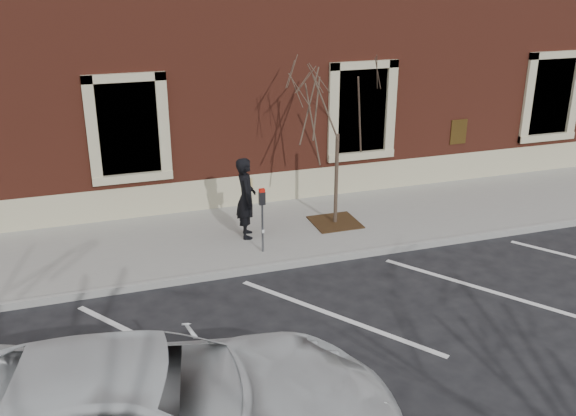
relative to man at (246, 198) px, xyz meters
name	(u,v)px	position (x,y,z in m)	size (l,w,h in m)	color
ground	(297,265)	(0.69, -1.53, -1.09)	(120.00, 120.00, 0.00)	#28282B
sidewalk_near	(273,231)	(0.69, 0.22, -1.01)	(40.00, 3.50, 0.15)	#9A9991
curb_near	(298,263)	(0.69, -1.58, -1.01)	(40.00, 0.12, 0.15)	#9E9E99
parking_stripes	(336,316)	(0.69, -3.73, -1.09)	(28.00, 4.40, 0.01)	silver
building_civic	(213,35)	(0.69, 6.21, 2.91)	(40.00, 8.62, 8.00)	maroon
man	(246,198)	(0.00, 0.00, 0.00)	(0.68, 0.45, 1.88)	black
parking_meter	(262,209)	(0.11, -0.92, 0.07)	(0.13, 0.10, 1.45)	#595B60
tree_grate	(335,222)	(2.24, 0.10, -0.92)	(1.10, 1.10, 0.03)	#463116
sapling	(338,108)	(2.24, 0.10, 1.87)	(2.41, 2.41, 4.02)	brown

